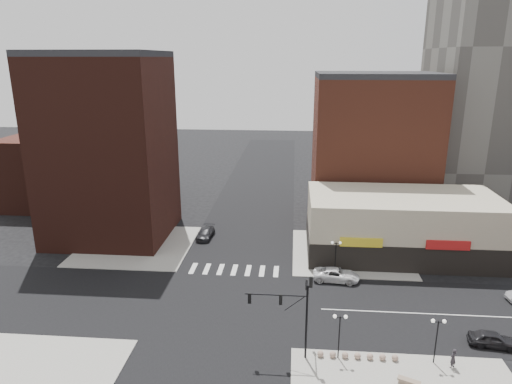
{
  "coord_description": "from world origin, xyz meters",
  "views": [
    {
      "loc": [
        6.8,
        -42.03,
        24.89
      ],
      "look_at": [
        2.84,
        4.86,
        11.0
      ],
      "focal_mm": 32.0,
      "sensor_mm": 36.0,
      "label": 1
    }
  ],
  "objects_px": {
    "dark_sedan_north": "(206,233)",
    "traffic_signal": "(295,305)",
    "pedestrian": "(453,358)",
    "street_lamp_ne": "(336,249)",
    "dark_sedan_east": "(493,339)",
    "white_suv": "(336,275)",
    "street_lamp_se_b": "(438,330)",
    "stone_bench": "(409,382)",
    "street_lamp_se_a": "(340,325)"
  },
  "relations": [
    {
      "from": "street_lamp_se_b",
      "to": "street_lamp_ne",
      "type": "bearing_deg",
      "value": 113.63
    },
    {
      "from": "dark_sedan_north",
      "to": "stone_bench",
      "type": "distance_m",
      "value": 36.36
    },
    {
      "from": "street_lamp_ne",
      "to": "dark_sedan_east",
      "type": "bearing_deg",
      "value": -45.06
    },
    {
      "from": "dark_sedan_east",
      "to": "stone_bench",
      "type": "bearing_deg",
      "value": 131.84
    },
    {
      "from": "pedestrian",
      "to": "stone_bench",
      "type": "relative_size",
      "value": 0.97
    },
    {
      "from": "white_suv",
      "to": "dark_sedan_east",
      "type": "relative_size",
      "value": 1.27
    },
    {
      "from": "traffic_signal",
      "to": "dark_sedan_north",
      "type": "height_order",
      "value": "traffic_signal"
    },
    {
      "from": "street_lamp_ne",
      "to": "dark_sedan_east",
      "type": "xyz_separation_m",
      "value": [
        12.97,
        -12.99,
        -2.58
      ]
    },
    {
      "from": "street_lamp_ne",
      "to": "white_suv",
      "type": "bearing_deg",
      "value": -88.05
    },
    {
      "from": "street_lamp_se_b",
      "to": "street_lamp_ne",
      "type": "height_order",
      "value": "same"
    },
    {
      "from": "street_lamp_se_a",
      "to": "dark_sedan_east",
      "type": "relative_size",
      "value": 1.0
    },
    {
      "from": "stone_bench",
      "to": "white_suv",
      "type": "bearing_deg",
      "value": 128.07
    },
    {
      "from": "traffic_signal",
      "to": "dark_sedan_east",
      "type": "xyz_separation_m",
      "value": [
        17.73,
        2.84,
        -4.25
      ]
    },
    {
      "from": "dark_sedan_north",
      "to": "pedestrian",
      "type": "height_order",
      "value": "pedestrian"
    },
    {
      "from": "dark_sedan_north",
      "to": "stone_bench",
      "type": "height_order",
      "value": "dark_sedan_north"
    },
    {
      "from": "street_lamp_se_a",
      "to": "dark_sedan_east",
      "type": "bearing_deg",
      "value": 12.14
    },
    {
      "from": "street_lamp_se_a",
      "to": "dark_sedan_east",
      "type": "distance_m",
      "value": 14.52
    },
    {
      "from": "pedestrian",
      "to": "stone_bench",
      "type": "height_order",
      "value": "pedestrian"
    },
    {
      "from": "pedestrian",
      "to": "stone_bench",
      "type": "bearing_deg",
      "value": -9.04
    },
    {
      "from": "street_lamp_se_b",
      "to": "dark_sedan_east",
      "type": "height_order",
      "value": "street_lamp_se_b"
    },
    {
      "from": "street_lamp_se_b",
      "to": "pedestrian",
      "type": "distance_m",
      "value": 2.7
    },
    {
      "from": "dark_sedan_east",
      "to": "stone_bench",
      "type": "xyz_separation_m",
      "value": [
        -8.68,
        -5.91,
        -0.37
      ]
    },
    {
      "from": "white_suv",
      "to": "dark_sedan_east",
      "type": "distance_m",
      "value": 17.29
    },
    {
      "from": "white_suv",
      "to": "dark_sedan_north",
      "type": "bearing_deg",
      "value": 61.32
    },
    {
      "from": "street_lamp_se_b",
      "to": "stone_bench",
      "type": "xyz_separation_m",
      "value": [
        -2.71,
        -2.9,
        -2.95
      ]
    },
    {
      "from": "dark_sedan_east",
      "to": "stone_bench",
      "type": "relative_size",
      "value": 2.29
    },
    {
      "from": "street_lamp_ne",
      "to": "stone_bench",
      "type": "xyz_separation_m",
      "value": [
        4.29,
        -18.9,
        -2.95
      ]
    },
    {
      "from": "dark_sedan_north",
      "to": "traffic_signal",
      "type": "bearing_deg",
      "value": -59.62
    },
    {
      "from": "traffic_signal",
      "to": "pedestrian",
      "type": "relative_size",
      "value": 4.4
    },
    {
      "from": "dark_sedan_east",
      "to": "pedestrian",
      "type": "distance_m",
      "value": 5.82
    },
    {
      "from": "street_lamp_se_b",
      "to": "street_lamp_ne",
      "type": "distance_m",
      "value": 17.46
    },
    {
      "from": "street_lamp_ne",
      "to": "pedestrian",
      "type": "bearing_deg",
      "value": -63.18
    },
    {
      "from": "dark_sedan_east",
      "to": "pedestrian",
      "type": "bearing_deg",
      "value": 134.9
    },
    {
      "from": "street_lamp_ne",
      "to": "stone_bench",
      "type": "height_order",
      "value": "street_lamp_ne"
    },
    {
      "from": "traffic_signal",
      "to": "white_suv",
      "type": "distance_m",
      "value": 15.7
    },
    {
      "from": "street_lamp_se_a",
      "to": "street_lamp_ne",
      "type": "height_order",
      "value": "same"
    },
    {
      "from": "white_suv",
      "to": "street_lamp_ne",
      "type": "bearing_deg",
      "value": 6.78
    },
    {
      "from": "white_suv",
      "to": "dark_sedan_east",
      "type": "xyz_separation_m",
      "value": [
        12.92,
        -11.49,
        -0.03
      ]
    },
    {
      "from": "traffic_signal",
      "to": "white_suv",
      "type": "xyz_separation_m",
      "value": [
        4.82,
        14.33,
        -4.23
      ]
    },
    {
      "from": "street_lamp_ne",
      "to": "dark_sedan_north",
      "type": "height_order",
      "value": "street_lamp_ne"
    },
    {
      "from": "street_lamp_se_b",
      "to": "pedestrian",
      "type": "height_order",
      "value": "street_lamp_se_b"
    },
    {
      "from": "street_lamp_se_a",
      "to": "white_suv",
      "type": "xyz_separation_m",
      "value": [
        1.05,
        14.5,
        -2.56
      ]
    },
    {
      "from": "street_lamp_se_a",
      "to": "white_suv",
      "type": "bearing_deg",
      "value": 85.85
    },
    {
      "from": "traffic_signal",
      "to": "street_lamp_ne",
      "type": "relative_size",
      "value": 1.87
    },
    {
      "from": "dark_sedan_east",
      "to": "dark_sedan_north",
      "type": "distance_m",
      "value": 38.32
    },
    {
      "from": "street_lamp_se_a",
      "to": "dark_sedan_east",
      "type": "xyz_separation_m",
      "value": [
        13.97,
        3.01,
        -2.58
      ]
    },
    {
      "from": "street_lamp_se_b",
      "to": "dark_sedan_north",
      "type": "xyz_separation_m",
      "value": [
        -24.56,
        26.16,
        -2.6
      ]
    },
    {
      "from": "traffic_signal",
      "to": "pedestrian",
      "type": "bearing_deg",
      "value": -2.99
    },
    {
      "from": "dark_sedan_east",
      "to": "pedestrian",
      "type": "xyz_separation_m",
      "value": [
        -4.62,
        -3.52,
        0.3
      ]
    },
    {
      "from": "traffic_signal",
      "to": "street_lamp_se_b",
      "type": "xyz_separation_m",
      "value": [
        11.76,
        -0.17,
        -1.67
      ]
    }
  ]
}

